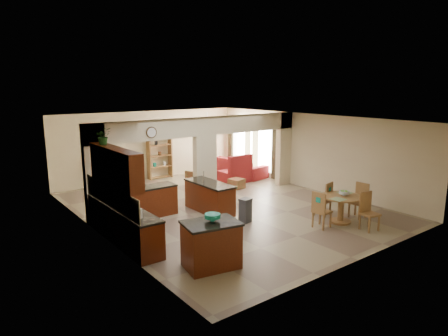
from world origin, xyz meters
TOP-DOWN VIEW (x-y plane):
  - floor at (0.00, 0.00)m, footprint 10.00×10.00m
  - ceiling at (0.00, 0.00)m, footprint 10.00×10.00m
  - wall_back at (0.00, 5.00)m, footprint 8.00×0.00m
  - wall_front at (0.00, -5.00)m, footprint 8.00×0.00m
  - wall_left at (-4.00, 0.00)m, footprint 0.00×10.00m
  - wall_right at (4.00, 0.00)m, footprint 0.00×10.00m
  - partition_left_pier at (-3.70, 1.00)m, footprint 0.60×0.25m
  - partition_center_pier at (0.00, 1.00)m, footprint 0.80×0.25m
  - partition_right_pier at (3.70, 1.00)m, footprint 0.60×0.25m
  - partition_header at (0.00, 1.00)m, footprint 8.00×0.25m
  - kitchen_counter at (-3.26, -0.25)m, footprint 2.52×3.29m
  - upper_cabinets at (-3.82, -0.80)m, footprint 0.35×2.40m
  - peninsula at (-0.60, -0.11)m, footprint 0.70×1.85m
  - wall_clock at (-2.00, 0.85)m, footprint 0.34×0.03m
  - rug at (1.20, 2.10)m, footprint 1.60×1.30m
  - fireplace at (-1.60, 4.83)m, footprint 1.60×0.35m
  - shelving_unit at (0.35, 4.82)m, footprint 1.00×0.32m
  - window_a at (3.97, 2.30)m, footprint 0.02×0.90m
  - window_b at (3.97, 4.00)m, footprint 0.02×0.90m
  - glazed_door at (3.97, 3.15)m, footprint 0.02×0.70m
  - drape_a_left at (3.93, 1.70)m, footprint 0.10×0.28m
  - drape_a_right at (3.93, 2.90)m, footprint 0.10×0.28m
  - drape_b_left at (3.93, 3.40)m, footprint 0.10×0.28m
  - drape_b_right at (3.93, 4.60)m, footprint 0.10×0.28m
  - ceiling_fan at (1.50, 3.00)m, footprint 1.00×1.00m
  - kitchen_island at (-2.79, -3.28)m, footprint 1.30×1.03m
  - teal_bowl at (-2.73, -3.24)m, footprint 0.34×0.34m
  - trash_can at (-0.38, -1.54)m, footprint 0.34×0.31m
  - dining_table at (1.75, -3.19)m, footprint 1.14×1.14m
  - fruit_bowl at (1.82, -3.22)m, footprint 0.28×0.28m
  - sofa at (3.30, 3.28)m, footprint 2.73×1.38m
  - chaise at (2.43, 2.45)m, footprint 1.13×0.92m
  - armchair at (0.71, 2.41)m, footprint 1.03×1.05m
  - ottoman at (1.85, 1.59)m, footprint 0.58×0.58m
  - plant at (-3.82, -0.14)m, footprint 0.40×0.35m
  - chair_north at (1.88, -2.54)m, footprint 0.50×0.50m
  - chair_east at (2.59, -3.22)m, footprint 0.44×0.44m
  - chair_south at (1.87, -3.96)m, footprint 0.49×0.49m
  - chair_west at (0.92, -3.14)m, footprint 0.46×0.46m

SIDE VIEW (x-z plane):
  - floor at x=0.00m, z-range 0.00..0.00m
  - rug at x=1.20m, z-range 0.00..0.01m
  - ottoman at x=1.85m, z-range 0.00..0.36m
  - chaise at x=2.43m, z-range 0.00..0.45m
  - trash_can at x=-0.38m, z-range 0.00..0.64m
  - armchair at x=0.71m, z-range 0.00..0.74m
  - sofa at x=3.30m, z-range 0.00..0.76m
  - peninsula at x=-0.60m, z-range 0.00..0.91m
  - kitchen_counter at x=-3.26m, z-range -0.27..1.20m
  - kitchen_island at x=-2.79m, z-range 0.00..1.01m
  - dining_table at x=1.75m, z-range 0.13..0.91m
  - chair_north at x=1.88m, z-range 0.04..1.07m
  - chair_east at x=2.59m, z-range 0.04..1.07m
  - chair_south at x=1.87m, z-range 0.04..1.07m
  - chair_west at x=0.92m, z-range 0.04..1.07m
  - fireplace at x=-1.60m, z-range 0.01..1.21m
  - fruit_bowl at x=1.82m, z-range 0.78..0.93m
  - shelving_unit at x=0.35m, z-range 0.00..1.80m
  - glazed_door at x=3.97m, z-range 0.00..2.10m
  - teal_bowl at x=-2.73m, z-range 1.00..1.16m
  - partition_center_pier at x=0.00m, z-range 0.00..2.20m
  - drape_a_left at x=3.93m, z-range 0.05..2.35m
  - drape_a_right at x=3.93m, z-range 0.05..2.35m
  - drape_b_left at x=3.93m, z-range 0.05..2.35m
  - drape_b_right at x=3.93m, z-range 0.05..2.35m
  - window_a at x=3.97m, z-range 0.25..2.15m
  - window_b at x=3.97m, z-range 0.25..2.15m
  - partition_left_pier at x=-3.70m, z-range 0.00..2.80m
  - partition_right_pier at x=3.70m, z-range 0.00..2.80m
  - wall_back at x=0.00m, z-range -2.60..5.40m
  - wall_front at x=0.00m, z-range -2.60..5.40m
  - wall_left at x=-4.00m, z-range -3.60..6.40m
  - wall_right at x=4.00m, z-range -3.60..6.40m
  - upper_cabinets at x=-3.82m, z-range 1.47..2.37m
  - wall_clock at x=-2.00m, z-range 2.28..2.62m
  - partition_header at x=0.00m, z-range 2.20..2.80m
  - ceiling_fan at x=1.50m, z-range 2.51..2.61m
  - plant at x=-3.82m, z-range 2.37..2.79m
  - ceiling at x=0.00m, z-range 2.80..2.80m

